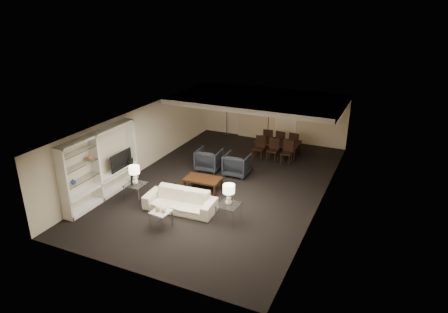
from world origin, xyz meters
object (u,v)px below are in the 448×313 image
at_px(table_lamp_right, 229,195).
at_px(table_lamp_left, 135,175).
at_px(pendant_light, 265,111).
at_px(side_table_left, 136,192).
at_px(vase_blue, 73,181).
at_px(chair_nr, 287,153).
at_px(chair_fl, 269,139).
at_px(chair_fr, 295,143).
at_px(chair_nl, 259,148).
at_px(floor_lamp, 227,118).
at_px(marble_table, 161,219).
at_px(armchair_left, 209,160).
at_px(coffee_table, 203,184).
at_px(television, 119,160).
at_px(floor_speaker, 132,171).
at_px(side_table_right, 229,213).
at_px(armchair_right, 237,164).
at_px(vase_amber, 90,157).
at_px(sofa, 180,201).
at_px(dining_table, 277,149).
at_px(chair_fm, 282,141).
at_px(chair_nm, 273,150).

bearing_deg(table_lamp_right, table_lamp_left, 180.00).
bearing_deg(pendant_light, side_table_left, -113.23).
bearing_deg(vase_blue, chair_nr, 54.29).
height_order(chair_fl, chair_fr, same).
xyz_separation_m(table_lamp_left, chair_nl, (2.51, 5.15, -0.43)).
bearing_deg(floor_lamp, table_lamp_right, -65.56).
distance_m(table_lamp_right, marble_table, 2.13).
bearing_deg(armchair_left, side_table_left, 67.97).
height_order(armchair_left, table_lamp_right, table_lamp_right).
xyz_separation_m(pendant_light, chair_fl, (0.02, 0.64, -1.43)).
bearing_deg(coffee_table, chair_nl, 77.14).
bearing_deg(coffee_table, television, -159.92).
xyz_separation_m(floor_speaker, chair_nl, (3.35, 4.22, -0.03)).
relative_size(pendant_light, table_lamp_right, 0.80).
xyz_separation_m(pendant_light, chair_nl, (0.02, -0.66, -1.43)).
height_order(side_table_right, television, television).
bearing_deg(chair_fr, floor_speaker, 55.72).
xyz_separation_m(side_table_left, side_table_right, (3.40, 0.00, 0.00)).
xyz_separation_m(coffee_table, armchair_right, (0.60, 1.70, 0.20)).
bearing_deg(armchair_right, coffee_table, 69.20).
height_order(armchair_right, vase_amber, vase_amber).
xyz_separation_m(sofa, dining_table, (1.41, 5.80, -0.01)).
xyz_separation_m(table_lamp_left, floor_lamp, (-0.01, 7.51, -0.06)).
relative_size(vase_blue, floor_speaker, 0.17).
distance_m(sofa, chair_fm, 6.61).
distance_m(vase_amber, chair_fl, 8.14).
xyz_separation_m(television, dining_table, (4.20, 5.22, -0.73)).
xyz_separation_m(vase_amber, chair_nm, (4.23, 5.90, -1.16)).
relative_size(marble_table, dining_table, 0.28).
height_order(sofa, chair_fl, chair_fl).
xyz_separation_m(dining_table, floor_lamp, (-3.13, 1.71, 0.53)).
xyz_separation_m(pendant_light, side_table_right, (0.91, -5.81, -1.63)).
bearing_deg(chair_fr, sofa, 77.88).
relative_size(coffee_table, vase_blue, 7.18).
relative_size(chair_nr, chair_fl, 1.00).
bearing_deg(armchair_left, pendant_light, -122.63).
relative_size(table_lamp_right, chair_nr, 0.67).
distance_m(coffee_table, armchair_right, 1.81).
distance_m(chair_nr, chair_fm, 1.43).
bearing_deg(table_lamp_left, chair_nm, 58.87).
bearing_deg(vase_blue, chair_fl, 65.66).
relative_size(armchair_right, chair_nl, 0.96).
height_order(coffee_table, vase_amber, vase_amber).
bearing_deg(pendant_light, floor_lamp, 145.88).
bearing_deg(table_lamp_left, armchair_right, 55.12).
height_order(coffee_table, side_table_left, side_table_left).
relative_size(coffee_table, side_table_right, 2.00).
distance_m(side_table_left, chair_nl, 5.73).
xyz_separation_m(armchair_right, table_lamp_right, (1.10, -3.30, 0.49)).
distance_m(pendant_light, chair_fl, 1.57).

